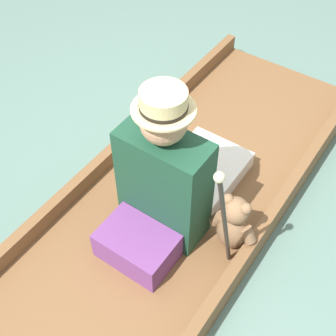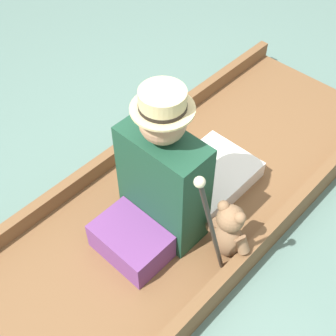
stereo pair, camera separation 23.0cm
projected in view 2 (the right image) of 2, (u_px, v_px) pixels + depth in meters
The scene contains 7 objects.
ground_plane at pixel (185, 207), 2.79m from camera, with size 16.00×16.00×0.00m, color slate.
punt_boat at pixel (186, 201), 2.74m from camera, with size 1.08×2.95×0.21m.
seat_cushion at pixel (131, 241), 2.41m from camera, with size 0.38×0.27×0.17m.
seated_person at pixel (175, 174), 2.39m from camera, with size 0.45×0.80×0.92m.
teddy_bear at pixel (229, 232), 2.34m from camera, with size 0.27×0.16×0.38m.
wine_glass at pixel (158, 137), 2.91m from camera, with size 0.11×0.11×0.13m.
walking_cane at pixel (211, 224), 1.95m from camera, with size 0.04×0.27×0.91m.
Camera 2 is at (1.08, -1.30, 2.24)m, focal length 50.00 mm.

